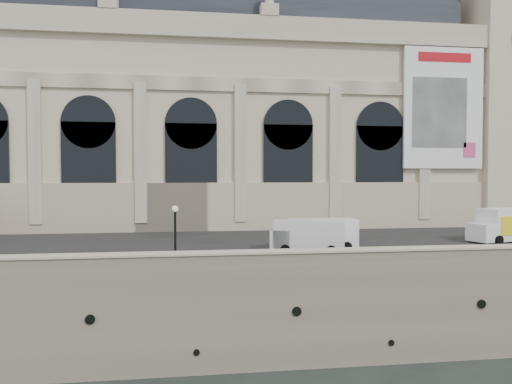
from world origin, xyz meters
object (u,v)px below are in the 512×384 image
(van_b, at_px, (304,236))
(van_c, at_px, (319,234))
(lamp_right, at_px, (175,237))
(box_truck, at_px, (508,225))

(van_b, distance_m, van_c, 1.94)
(lamp_right, bearing_deg, van_c, 30.12)
(van_b, relative_size, box_truck, 0.76)
(van_b, height_order, lamp_right, lamp_right)
(van_b, distance_m, box_truck, 19.22)
(box_truck, height_order, lamp_right, lamp_right)
(box_truck, bearing_deg, lamp_right, -163.47)
(van_b, height_order, van_c, van_b)
(van_c, bearing_deg, lamp_right, -149.88)
(van_b, bearing_deg, lamp_right, -151.81)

